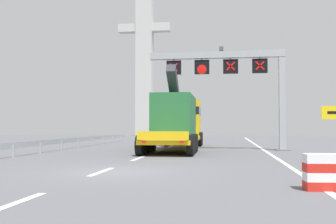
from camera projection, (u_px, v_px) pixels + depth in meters
name	position (u px, v px, depth m)	size (l,w,h in m)	color
ground	(117.00, 172.00, 14.20)	(112.00, 112.00, 0.00)	#5B5B60
lane_markings	(171.00, 147.00, 31.52)	(0.20, 49.47, 0.01)	silver
edge_line_right	(267.00, 152.00, 25.19)	(0.20, 63.00, 0.01)	silver
overhead_lane_gantry	(235.00, 72.00, 27.13)	(9.18, 0.90, 6.88)	#9EA0A5
heavy_haul_truck_yellow	(179.00, 120.00, 28.91)	(3.19, 14.10, 5.30)	yellow
crash_barrier_striped	(325.00, 172.00, 10.10)	(1.04, 0.58, 0.90)	red
guardrail_left	(70.00, 141.00, 28.22)	(0.13, 30.30, 0.76)	#999EA3
bridge_pylon_distant	(145.00, 46.00, 70.40)	(9.00, 2.00, 29.81)	#B7B7B2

